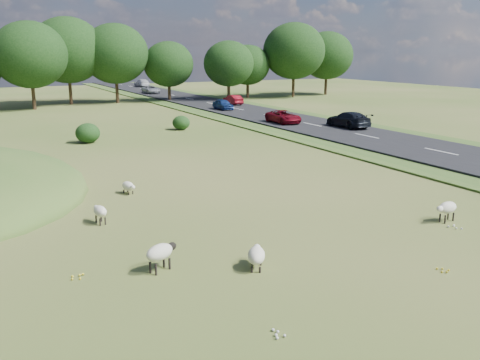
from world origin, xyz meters
name	(u,v)px	position (x,y,z in m)	size (l,w,h in m)	color
ground	(118,151)	(0.00, 20.00, 0.00)	(160.00, 160.00, 0.00)	#395A1C
road	(280,119)	(20.00, 30.00, 0.12)	(8.00, 150.00, 0.25)	black
treeline	(36,56)	(-1.06, 55.44, 6.57)	(96.28, 14.66, 11.70)	black
shrubs	(65,130)	(-2.53, 27.24, 0.73)	(22.96, 7.93, 1.58)	black
sheep_0	(100,211)	(-5.01, 3.34, 0.55)	(0.57, 1.11, 0.79)	beige
sheep_1	(160,252)	(-4.35, -2.65, 0.66)	(1.35, 0.99, 0.95)	beige
sheep_2	(128,186)	(-2.62, 7.61, 0.40)	(0.68, 1.14, 0.63)	beige
sheep_3	(256,255)	(-1.40, -3.92, 0.48)	(1.05, 1.34, 0.76)	beige
sheep_4	(447,208)	(8.33, -3.15, 0.62)	(1.26, 0.68, 0.89)	beige
car_0	(142,83)	(21.90, 86.44, 0.98)	(2.06, 5.06, 1.47)	silver
car_1	(348,119)	(21.90, 20.92, 0.97)	(2.02, 4.96, 1.44)	black
car_2	(233,100)	(21.90, 45.25, 0.88)	(1.32, 3.80, 1.25)	maroon
car_3	(151,89)	(18.10, 68.57, 0.89)	(2.13, 4.62, 1.28)	#B0B3B8
car_4	(284,117)	(18.10, 26.22, 0.86)	(2.03, 4.41, 1.23)	maroon
car_5	(223,104)	(18.10, 40.24, 0.88)	(1.49, 3.69, 1.26)	navy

